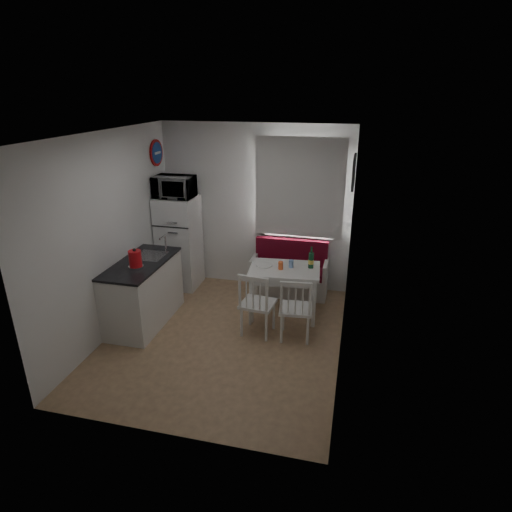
{
  "coord_description": "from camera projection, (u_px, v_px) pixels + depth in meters",
  "views": [
    {
      "loc": [
        1.54,
        -4.62,
        3.07
      ],
      "look_at": [
        0.31,
        0.5,
        0.99
      ],
      "focal_mm": 30.0,
      "sensor_mm": 36.0,
      "label": 1
    }
  ],
  "objects": [
    {
      "name": "wall_sign",
      "position": [
        157.0,
        153.0,
        6.49
      ],
      "size": [
        0.03,
        0.4,
        0.4
      ],
      "primitive_type": "cylinder",
      "rotation": [
        0.0,
        1.57,
        0.0
      ],
      "color": "navy",
      "rests_on": "wall_left"
    },
    {
      "name": "bench",
      "position": [
        289.0,
        276.0,
        6.77
      ],
      "size": [
        1.2,
        0.46,
        0.86
      ],
      "color": "white",
      "rests_on": "floor"
    },
    {
      "name": "kitchen_counter",
      "position": [
        144.0,
        292.0,
        5.88
      ],
      "size": [
        0.62,
        1.32,
        1.16
      ],
      "color": "white",
      "rests_on": "floor"
    },
    {
      "name": "ceiling",
      "position": [
        218.0,
        134.0,
        4.69
      ],
      "size": [
        3.0,
        3.5,
        0.02
      ],
      "primitive_type": "cube",
      "color": "white",
      "rests_on": "wall_back"
    },
    {
      "name": "wall_left",
      "position": [
        110.0,
        236.0,
        5.5
      ],
      "size": [
        0.02,
        3.5,
        2.6
      ],
      "primitive_type": "cube",
      "color": "white",
      "rests_on": "floor"
    },
    {
      "name": "floor",
      "position": [
        224.0,
        337.0,
        5.65
      ],
      "size": [
        3.0,
        3.5,
        0.02
      ],
      "primitive_type": "cube",
      "color": "#8F6D4C",
      "rests_on": "ground"
    },
    {
      "name": "wine_bottle",
      "position": [
        311.0,
        257.0,
        5.91
      ],
      "size": [
        0.08,
        0.08,
        0.31
      ],
      "primitive_type": null,
      "color": "#164728",
      "rests_on": "dining_table"
    },
    {
      "name": "wall_right",
      "position": [
        348.0,
        255.0,
        4.84
      ],
      "size": [
        0.02,
        3.5,
        2.6
      ],
      "primitive_type": "cube",
      "color": "white",
      "rests_on": "floor"
    },
    {
      "name": "kettle",
      "position": [
        135.0,
        259.0,
        5.47
      ],
      "size": [
        0.2,
        0.2,
        0.26
      ],
      "primitive_type": "cylinder",
      "color": "red",
      "rests_on": "kitchen_counter"
    },
    {
      "name": "fridge",
      "position": [
        179.0,
        242.0,
        6.89
      ],
      "size": [
        0.6,
        0.6,
        1.5
      ],
      "primitive_type": "cube",
      "color": "white",
      "rests_on": "floor"
    },
    {
      "name": "dining_table",
      "position": [
        285.0,
        274.0,
        5.98
      ],
      "size": [
        1.03,
        0.76,
        0.73
      ],
      "rotation": [
        0.0,
        0.0,
        0.09
      ],
      "color": "white",
      "rests_on": "floor"
    },
    {
      "name": "chair_left",
      "position": [
        256.0,
        298.0,
        5.47
      ],
      "size": [
        0.46,
        0.45,
        0.48
      ],
      "rotation": [
        0.0,
        0.0,
        -0.11
      ],
      "color": "white",
      "rests_on": "floor"
    },
    {
      "name": "wall_front",
      "position": [
        157.0,
        314.0,
        3.59
      ],
      "size": [
        3.0,
        0.02,
        2.6
      ],
      "primitive_type": "cube",
      "color": "white",
      "rests_on": "floor"
    },
    {
      "name": "wall_back",
      "position": [
        255.0,
        208.0,
        6.75
      ],
      "size": [
        3.0,
        0.02,
        2.6
      ],
      "primitive_type": "cube",
      "color": "white",
      "rests_on": "floor"
    },
    {
      "name": "microwave",
      "position": [
        174.0,
        187.0,
        6.51
      ],
      "size": [
        0.6,
        0.4,
        0.33
      ],
      "primitive_type": "imported",
      "color": "white",
      "rests_on": "fridge"
    },
    {
      "name": "plate",
      "position": [
        264.0,
        265.0,
        6.04
      ],
      "size": [
        0.23,
        0.23,
        0.02
      ],
      "primitive_type": "cylinder",
      "color": "white",
      "rests_on": "dining_table"
    },
    {
      "name": "drinking_glass_orange",
      "position": [
        281.0,
        266.0,
        5.9
      ],
      "size": [
        0.07,
        0.07,
        0.11
      ],
      "primitive_type": "cylinder",
      "color": "orange",
      "rests_on": "dining_table"
    },
    {
      "name": "drinking_glass_blue",
      "position": [
        291.0,
        264.0,
        5.96
      ],
      "size": [
        0.07,
        0.07,
        0.11
      ],
      "primitive_type": "cylinder",
      "color": "#81A4DC",
      "rests_on": "dining_table"
    },
    {
      "name": "picture_frame",
      "position": [
        354.0,
        172.0,
        5.57
      ],
      "size": [
        0.04,
        0.52,
        0.42
      ],
      "primitive_type": "cube",
      "color": "black",
      "rests_on": "wall_right"
    },
    {
      "name": "window",
      "position": [
        300.0,
        190.0,
        6.45
      ],
      "size": [
        1.22,
        0.06,
        1.47
      ],
      "primitive_type": "cube",
      "color": "white",
      "rests_on": "wall_back"
    },
    {
      "name": "curtain",
      "position": [
        299.0,
        188.0,
        6.37
      ],
      "size": [
        1.35,
        0.02,
        1.5
      ],
      "primitive_type": "cube",
      "color": "silver",
      "rests_on": "wall_back"
    },
    {
      "name": "chair_right",
      "position": [
        295.0,
        304.0,
        5.37
      ],
      "size": [
        0.45,
        0.43,
        0.47
      ],
      "rotation": [
        0.0,
        0.0,
        0.1
      ],
      "color": "white",
      "rests_on": "floor"
    }
  ]
}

